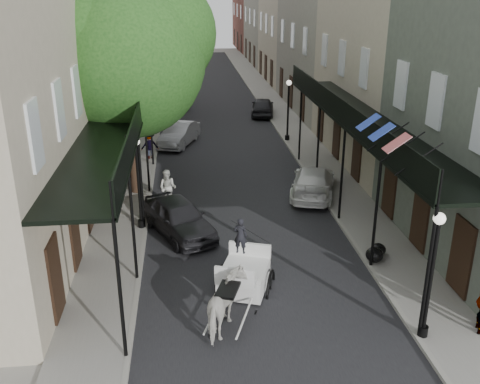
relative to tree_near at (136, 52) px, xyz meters
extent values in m
plane|color=gray|center=(4.20, -10.18, -6.49)|extent=(140.00, 140.00, 0.00)
cube|color=black|center=(4.20, 9.82, -6.48)|extent=(8.00, 90.00, 0.01)
cube|color=gray|center=(-0.80, 9.82, -6.43)|extent=(2.20, 90.00, 0.12)
cube|color=gray|center=(9.20, 9.82, -6.43)|extent=(2.20, 90.00, 0.12)
cube|color=#B0A48D|center=(-4.40, 19.82, -1.24)|extent=(5.00, 80.00, 10.50)
cube|color=gray|center=(12.80, 19.82, -1.24)|extent=(5.00, 80.00, 10.50)
cube|color=black|center=(-0.80, -3.18, -2.49)|extent=(2.20, 18.00, 0.12)
cube|color=black|center=(0.25, -3.18, -1.99)|extent=(0.06, 18.00, 1.00)
cylinder|color=black|center=(0.20, -12.18, -4.37)|extent=(0.10, 0.10, 4.00)
cylinder|color=black|center=(0.20, -4.18, -4.37)|extent=(0.10, 0.10, 4.00)
cylinder|color=black|center=(0.20, 3.82, -4.37)|extent=(0.10, 0.10, 4.00)
cube|color=black|center=(9.20, -3.18, -2.49)|extent=(2.20, 18.00, 0.12)
cube|color=black|center=(8.15, -3.18, -1.99)|extent=(0.06, 18.00, 1.00)
cylinder|color=black|center=(8.20, -12.18, -4.37)|extent=(0.10, 0.10, 4.00)
cylinder|color=black|center=(8.20, -4.18, -4.37)|extent=(0.10, 0.10, 4.00)
cylinder|color=black|center=(8.20, 3.82, -4.37)|extent=(0.10, 0.10, 4.00)
cylinder|color=#382619|center=(-0.40, -0.18, -3.57)|extent=(0.44, 0.44, 5.60)
sphere|color=#1D4817|center=(-0.40, -0.18, -0.29)|extent=(6.80, 6.80, 6.80)
sphere|color=#1D4817|center=(0.96, 0.42, 0.71)|extent=(5.10, 5.10, 5.10)
cylinder|color=#382619|center=(-0.40, 13.82, -3.85)|extent=(0.44, 0.44, 5.04)
sphere|color=#1D4817|center=(-0.40, 13.82, -0.91)|extent=(6.00, 6.00, 6.00)
sphere|color=#1D4817|center=(0.80, 14.42, -0.01)|extent=(4.50, 4.50, 4.50)
cylinder|color=black|center=(8.30, -12.18, -6.22)|extent=(0.28, 0.28, 0.30)
cylinder|color=black|center=(8.30, -12.18, -4.67)|extent=(0.12, 0.12, 3.40)
sphere|color=white|center=(8.30, -12.18, -2.82)|extent=(0.32, 0.32, 0.32)
cylinder|color=black|center=(0.10, -4.18, -6.22)|extent=(0.28, 0.28, 0.30)
cylinder|color=black|center=(0.10, -4.18, -4.67)|extent=(0.12, 0.12, 3.40)
sphere|color=white|center=(0.10, -4.18, -2.82)|extent=(0.32, 0.32, 0.32)
cylinder|color=black|center=(8.30, 7.82, -6.22)|extent=(0.28, 0.28, 0.30)
cylinder|color=black|center=(8.30, 7.82, -4.67)|extent=(0.12, 0.12, 3.40)
sphere|color=white|center=(8.30, 7.82, -2.82)|extent=(0.32, 0.32, 0.32)
imported|color=silver|center=(2.95, -11.18, -5.66)|extent=(1.49, 2.15, 1.66)
torus|color=black|center=(3.13, -8.15, -5.86)|extent=(0.51, 1.26, 1.30)
torus|color=black|center=(4.69, -8.69, -5.86)|extent=(0.51, 1.26, 1.30)
torus|color=black|center=(2.85, -9.55, -6.17)|extent=(0.29, 0.66, 0.67)
torus|color=black|center=(4.04, -9.95, -6.17)|extent=(0.29, 0.66, 0.67)
cube|color=white|center=(3.84, -8.61, -5.43)|extent=(1.93, 2.17, 0.71)
cube|color=white|center=(3.49, -9.61, -4.93)|extent=(1.32, 0.92, 0.12)
cube|color=white|center=(3.41, -9.84, -4.62)|extent=(1.18, 0.49, 0.50)
imported|color=black|center=(3.49, -9.61, -4.30)|extent=(0.48, 0.39, 1.13)
imported|color=beige|center=(1.12, -1.69, -5.67)|extent=(0.97, 0.87, 1.63)
imported|color=gray|center=(0.00, 4.93, -5.62)|extent=(1.04, 0.69, 1.50)
imported|color=black|center=(1.60, -4.74, -5.77)|extent=(3.30, 4.53, 1.43)
imported|color=#9E9EA3|center=(1.60, 7.81, -5.81)|extent=(2.74, 4.37, 1.36)
imported|color=black|center=(1.10, 19.13, -5.74)|extent=(2.64, 5.44, 1.49)
imported|color=white|center=(7.80, -1.18, -5.82)|extent=(3.15, 4.93, 1.33)
imported|color=black|center=(7.80, 15.04, -5.81)|extent=(2.22, 4.18, 1.36)
ellipsoid|color=black|center=(8.40, -7.93, -6.10)|extent=(0.62, 0.62, 0.53)
ellipsoid|color=black|center=(8.70, -7.48, -6.15)|extent=(0.54, 0.54, 0.43)
camera|label=1|loc=(1.96, -23.93, 2.73)|focal=40.00mm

